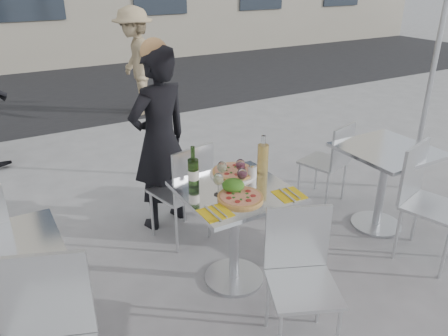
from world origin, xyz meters
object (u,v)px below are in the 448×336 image
woman_diner (160,141)px  carafe (263,158)px  wine_bottle (193,171)px  wineglass_white_a (218,180)px  side_table_right (385,171)px  sugar_shaker (252,171)px  chair_near (300,267)px  wineglass_red_b (240,165)px  pizza_far (233,172)px  napkin_right (289,194)px  wineglass_white_b (222,168)px  wineglass_red_a (242,174)px  side_chair_rnear (424,194)px  salad_plate (233,186)px  side_chair_rfar (332,157)px  pedestrian_b (136,62)px  main_table (235,216)px  chair_far (186,186)px  napkin_left (215,213)px  pizza_near (240,197)px

woman_diner → carafe: size_ratio=5.48×
wine_bottle → wineglass_white_a: 0.21m
woman_diner → carafe: woman_diner is taller
side_table_right → sugar_shaker: (-1.30, 0.09, 0.26)m
chair_near → wineglass_red_b: 0.84m
pizza_far → wine_bottle: wine_bottle is taller
woman_diner → napkin_right: bearing=91.6°
wineglass_white_b → wineglass_red_a: bearing=-68.6°
side_chair_rnear → salad_plate: (-1.45, 0.43, 0.24)m
side_chair_rfar → wineglass_red_a: 1.53m
chair_near → wineglass_red_a: wineglass_red_a is taller
pedestrian_b → wineglass_red_b: (-0.72, -4.21, 0.04)m
woman_diner → wineglass_red_b: bearing=89.0°
pedestrian_b → wine_bottle: 4.28m
side_chair_rnear → pizza_far: size_ratio=2.68×
chair_near → side_chair_rnear: bearing=32.3°
pizza_far → wineglass_white_b: (-0.14, -0.07, 0.09)m
woman_diner → wine_bottle: size_ratio=5.38×
main_table → pedestrian_b: 4.41m
side_chair_rfar → chair_far: bearing=-19.6°
napkin_left → carafe: bearing=28.5°
wine_bottle → carafe: size_ratio=1.02×
chair_far → wineglass_red_a: size_ratio=5.58×
pedestrian_b → wine_bottle: pedestrian_b is taller
side_chair_rnear → pizza_near: (-1.47, 0.32, 0.21)m
wine_bottle → wineglass_red_a: wine_bottle is taller
napkin_left → pizza_near: bearing=17.7°
wineglass_red_a → wineglass_red_b: size_ratio=1.00×
wineglass_white_a → napkin_left: 0.26m
side_chair_rfar → side_chair_rnear: bearing=74.1°
carafe → wineglass_red_a: bearing=-151.9°
chair_far → wineglass_white_a: wineglass_white_a is taller
salad_plate → napkin_right: bearing=-37.9°
chair_far → napkin_right: (0.35, -0.88, 0.23)m
chair_near → pedestrian_b: 5.05m
pizza_far → salad_plate: bearing=-121.1°
chair_near → wineglass_white_b: size_ratio=5.47×
pedestrian_b → carafe: bearing=-0.4°
pedestrian_b → wineglass_red_b: pedestrian_b is taller
sugar_shaker → napkin_left: bearing=-147.0°
wineglass_white_b → side_chair_rfar: bearing=15.9°
napkin_left → napkin_right: 0.54m
chair_far → side_chair_rnear: 1.85m
wineglass_red_a → napkin_left: wineglass_red_a is taller
main_table → chair_far: 0.63m
side_table_right → pedestrian_b: size_ratio=0.46×
chair_near → napkin_right: 0.52m
chair_near → pizza_near: size_ratio=2.86×
side_chair_rnear → chair_near: bearing=172.4°
pedestrian_b → salad_plate: pedestrian_b is taller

